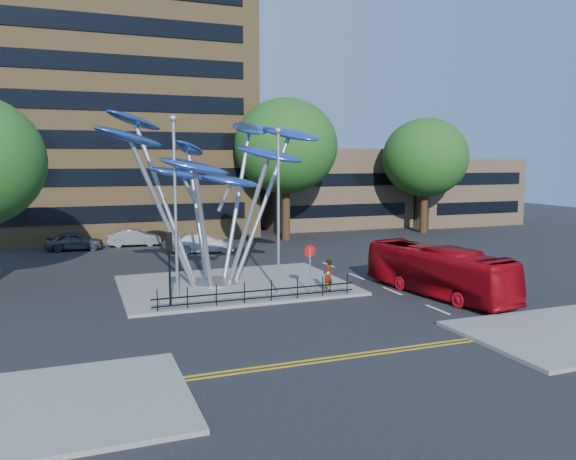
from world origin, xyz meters
name	(u,v)px	position (x,y,z in m)	size (l,w,h in m)	color
ground	(291,312)	(0.00, 0.00, 0.00)	(120.00, 120.00, 0.00)	black
traffic_island	(234,285)	(-1.00, 6.00, 0.07)	(12.00, 9.00, 0.15)	slate
double_yellow_near	(351,354)	(0.00, -6.00, 0.01)	(40.00, 0.12, 0.01)	gold
double_yellow_far	(355,357)	(0.00, -6.30, 0.01)	(40.00, 0.12, 0.01)	gold
brick_tower	(104,71)	(-6.00, 32.00, 15.00)	(25.00, 15.00, 30.00)	olive
low_building_near	(331,188)	(16.00, 30.00, 4.00)	(15.00, 8.00, 8.00)	tan
low_building_far	(455,191)	(30.00, 28.00, 3.50)	(12.00, 8.00, 7.00)	tan
tree_right	(286,146)	(8.00, 22.00, 8.04)	(8.80, 8.80, 12.11)	black
tree_far	(425,158)	(22.00, 22.00, 7.11)	(8.00, 8.00, 10.81)	black
leaf_sculpture	(210,160)	(-2.07, 6.68, 6.87)	(12.72, 9.54, 9.51)	#9EA0A5
street_lamp_left	(175,192)	(-4.50, 3.50, 5.36)	(0.36, 0.36, 8.80)	#9EA0A5
street_lamp_right	(278,196)	(0.50, 3.00, 5.09)	(0.36, 0.36, 8.30)	#9EA0A5
traffic_light_island	(169,253)	(-5.00, 2.50, 2.61)	(0.28, 0.18, 3.42)	black
no_entry_sign_island	(310,261)	(2.00, 2.52, 1.82)	(0.60, 0.10, 2.45)	#9EA0A5
pedestrian_railing_front	(258,294)	(-1.00, 1.70, 0.55)	(10.00, 0.06, 1.00)	black
red_bus	(438,271)	(8.16, 0.38, 1.25)	(2.11, 9.01, 2.51)	#95060E
pedestrian	(328,276)	(3.00, 2.50, 0.99)	(0.61, 0.40, 1.67)	gray
parked_car_left	(75,241)	(-9.15, 22.39, 0.71)	(1.68, 4.19, 1.43)	#404248
parked_car_mid	(134,238)	(-4.65, 23.00, 0.68)	(1.44, 4.13, 1.36)	#919498
parked_car_right	(203,243)	(-0.15, 18.00, 0.69)	(1.92, 4.73, 1.37)	white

